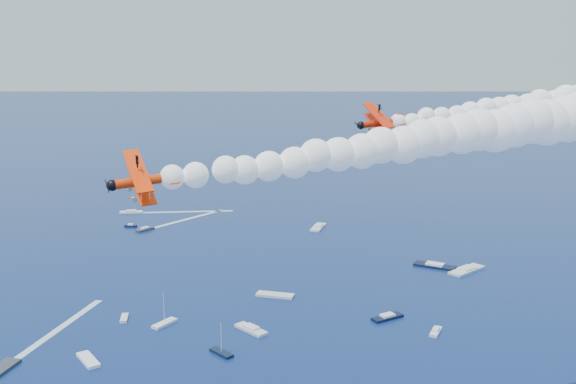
# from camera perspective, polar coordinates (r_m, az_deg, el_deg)

# --- Properties ---
(biplane_lead) EXTENTS (11.09, 12.19, 8.32)m
(biplane_lead) POSITION_cam_1_polar(r_m,az_deg,el_deg) (106.51, 7.73, 5.73)
(biplane_lead) COLOR red
(biplane_trail) EXTENTS (10.54, 11.38, 7.77)m
(biplane_trail) POSITION_cam_1_polar(r_m,az_deg,el_deg) (68.85, -11.94, 0.91)
(biplane_trail) COLOR #FB3405
(smoke_trail_lead) EXTENTS (60.26, 50.96, 10.52)m
(smoke_trail_lead) POSITION_cam_1_polar(r_m,az_deg,el_deg) (121.58, 20.29, 6.93)
(smoke_trail_lead) COLOR white
(smoke_trail_trail) EXTENTS (60.40, 54.38, 10.52)m
(smoke_trail_trail) POSITION_cam_1_polar(r_m,az_deg,el_deg) (78.40, 9.40, 4.02)
(smoke_trail_trail) COLOR white
(spectator_boats) EXTENTS (202.79, 171.86, 0.70)m
(spectator_boats) POSITION_cam_1_polar(r_m,az_deg,el_deg) (194.19, 4.84, -8.84)
(spectator_boats) COLOR silver
(spectator_boats) RESTS_ON ground
(boat_wakes) EXTENTS (37.24, 146.36, 0.04)m
(boat_wakes) POSITION_cam_1_polar(r_m,az_deg,el_deg) (252.41, -10.71, -4.05)
(boat_wakes) COLOR white
(boat_wakes) RESTS_ON ground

